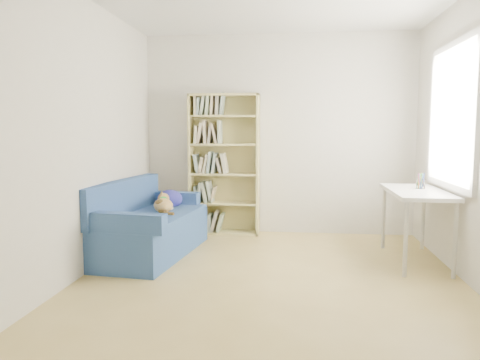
% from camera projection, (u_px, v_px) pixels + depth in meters
% --- Properties ---
extents(ground, '(4.00, 4.00, 0.00)m').
position_uv_depth(ground, '(270.00, 279.00, 4.29)').
color(ground, tan).
rests_on(ground, ground).
extents(room_shell, '(3.54, 4.04, 2.62)m').
position_uv_depth(room_shell, '(282.00, 99.00, 4.14)').
color(room_shell, silver).
rests_on(room_shell, ground).
extents(sofa, '(0.97, 1.74, 0.82)m').
position_uv_depth(sofa, '(148.00, 226.00, 5.13)').
color(sofa, navy).
rests_on(sofa, ground).
extents(bookshelf, '(0.91, 0.28, 1.82)m').
position_uv_depth(bookshelf, '(224.00, 170.00, 6.10)').
color(bookshelf, '#CEBD6F').
rests_on(bookshelf, ground).
extents(desk, '(0.54, 1.17, 0.75)m').
position_uv_depth(desk, '(417.00, 198.00, 4.79)').
color(desk, white).
rests_on(desk, ground).
extents(pen_cup, '(0.09, 0.09, 0.17)m').
position_uv_depth(pen_cup, '(421.00, 183.00, 4.89)').
color(pen_cup, white).
rests_on(pen_cup, desk).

